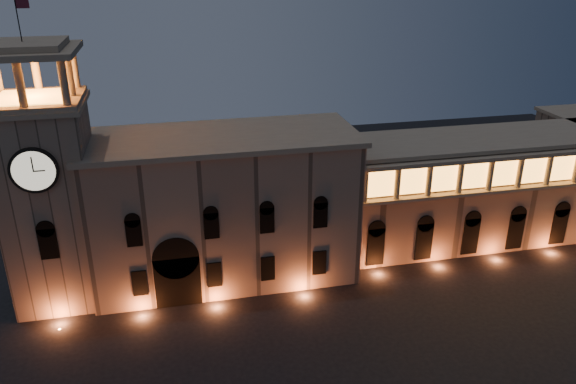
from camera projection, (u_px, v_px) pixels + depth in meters
name	position (u px, v px, depth m)	size (l,w,h in m)	color
government_building	(223.00, 208.00, 65.53)	(30.80, 12.80, 17.60)	#91765F
clock_tower	(50.00, 195.00, 59.53)	(9.80, 9.80, 32.40)	#91765F
colonnade_wing	(478.00, 188.00, 74.69)	(40.60, 11.50, 14.50)	#8C7059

